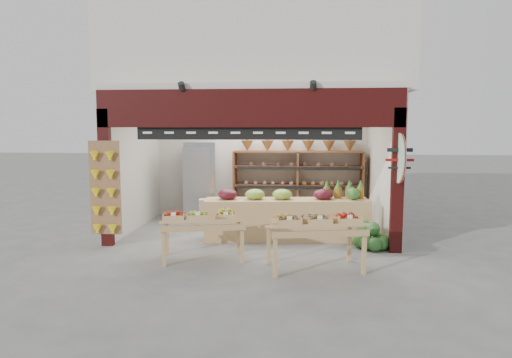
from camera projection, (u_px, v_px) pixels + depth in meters
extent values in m
plane|color=slate|center=(253.00, 236.00, 9.73)|extent=(60.00, 60.00, 0.00)
cube|color=beige|center=(261.00, 158.00, 11.83)|extent=(5.76, 0.18, 3.00)
cube|color=beige|center=(134.00, 163.00, 10.41)|extent=(0.18, 3.38, 3.00)
cube|color=beige|center=(383.00, 164.00, 9.90)|extent=(0.18, 3.38, 3.00)
cube|color=beige|center=(255.00, 92.00, 9.98)|extent=(5.76, 3.38, 0.12)
cube|color=beige|center=(260.00, 48.00, 10.94)|extent=(6.36, 4.60, 2.40)
cube|color=black|center=(247.00, 108.00, 8.39)|extent=(5.70, 0.14, 0.70)
cube|color=black|center=(106.00, 178.00, 8.79)|extent=(0.22, 0.14, 2.65)
cube|color=black|center=(397.00, 181.00, 8.29)|extent=(0.22, 0.14, 2.65)
cube|color=black|center=(247.00, 133.00, 8.47)|extent=(4.20, 0.05, 0.26)
cylinder|color=white|center=(253.00, 119.00, 8.50)|extent=(0.34, 0.05, 0.34)
cube|color=#936942|center=(105.00, 188.00, 8.72)|extent=(0.60, 0.04, 1.80)
cylinder|color=#C2F4D3|center=(399.00, 158.00, 8.15)|extent=(0.04, 0.90, 0.90)
cylinder|color=maroon|center=(400.00, 158.00, 8.13)|extent=(0.01, 0.92, 0.92)
cube|color=brown|center=(235.00, 185.00, 11.61)|extent=(0.05, 0.53, 1.70)
cube|color=brown|center=(298.00, 185.00, 11.46)|extent=(0.05, 0.53, 1.70)
cube|color=brown|center=(362.00, 186.00, 11.32)|extent=(0.05, 0.53, 1.70)
cube|color=brown|center=(297.00, 204.00, 11.52)|extent=(3.18, 0.53, 0.04)
cube|color=brown|center=(298.00, 185.00, 11.46)|extent=(3.18, 0.53, 0.04)
cube|color=brown|center=(298.00, 166.00, 11.41)|extent=(3.18, 0.53, 0.04)
cube|color=brown|center=(298.00, 152.00, 11.37)|extent=(3.18, 0.53, 0.04)
cone|color=brown|center=(247.00, 146.00, 11.47)|extent=(0.32, 0.32, 0.28)
cone|color=brown|center=(267.00, 146.00, 11.42)|extent=(0.32, 0.32, 0.28)
cone|color=brown|center=(288.00, 146.00, 11.37)|extent=(0.32, 0.32, 0.28)
cone|color=brown|center=(308.00, 146.00, 11.33)|extent=(0.32, 0.32, 0.28)
cone|color=brown|center=(329.00, 146.00, 11.28)|extent=(0.32, 0.32, 0.28)
cone|color=brown|center=(350.00, 146.00, 11.24)|extent=(0.32, 0.32, 0.28)
cube|color=#B8BBC0|center=(200.00, 181.00, 11.39)|extent=(0.90, 0.90, 1.94)
cube|color=white|center=(206.00, 220.00, 10.47)|extent=(0.47, 0.38, 0.36)
cube|color=white|center=(208.00, 206.00, 10.43)|extent=(0.42, 0.36, 0.30)
cube|color=#154F26|center=(230.00, 222.00, 10.40)|extent=(0.44, 0.36, 0.30)
cube|color=white|center=(230.00, 219.00, 10.80)|extent=(0.40, 0.33, 0.28)
cube|color=tan|center=(287.00, 219.00, 9.37)|extent=(3.39, 0.95, 0.84)
ellipsoid|color=#59141E|center=(228.00, 194.00, 9.31)|extent=(0.41, 0.37, 0.22)
ellipsoid|color=#8CB23F|center=(255.00, 194.00, 9.31)|extent=(0.41, 0.37, 0.22)
ellipsoid|color=#8CB23F|center=(282.00, 194.00, 9.31)|extent=(0.41, 0.37, 0.22)
ellipsoid|color=#59141E|center=(323.00, 194.00, 9.31)|extent=(0.41, 0.37, 0.22)
cylinder|color=olive|center=(327.00, 193.00, 9.45)|extent=(0.15, 0.15, 0.22)
cylinder|color=olive|center=(338.00, 193.00, 9.45)|extent=(0.15, 0.15, 0.22)
cylinder|color=olive|center=(349.00, 193.00, 9.45)|extent=(0.15, 0.15, 0.22)
cylinder|color=olive|center=(360.00, 193.00, 9.45)|extent=(0.15, 0.15, 0.22)
cube|color=tan|center=(203.00, 221.00, 7.94)|extent=(1.56, 1.08, 0.22)
cube|color=tan|center=(164.00, 249.00, 7.57)|extent=(0.07, 0.07, 0.57)
cube|color=tan|center=(242.00, 247.00, 7.73)|extent=(0.07, 0.07, 0.57)
cube|color=tan|center=(167.00, 239.00, 8.24)|extent=(0.07, 0.07, 0.57)
cube|color=tan|center=(239.00, 237.00, 8.40)|extent=(0.07, 0.07, 0.57)
cube|color=tan|center=(315.00, 226.00, 7.38)|extent=(1.66, 1.14, 0.23)
cube|color=tan|center=(275.00, 258.00, 6.99)|extent=(0.07, 0.07, 0.62)
cube|color=tan|center=(364.00, 255.00, 7.14)|extent=(0.07, 0.07, 0.62)
cube|color=tan|center=(269.00, 246.00, 7.71)|extent=(0.07, 0.07, 0.62)
cube|color=tan|center=(349.00, 243.00, 7.86)|extent=(0.07, 0.07, 0.62)
sphere|color=#1A501C|center=(366.00, 243.00, 8.57)|extent=(0.27, 0.27, 0.27)
sphere|color=#1A501C|center=(382.00, 243.00, 8.54)|extent=(0.27, 0.27, 0.27)
sphere|color=#1A501C|center=(364.00, 239.00, 8.85)|extent=(0.27, 0.27, 0.27)
sphere|color=#1A501C|center=(379.00, 240.00, 8.83)|extent=(0.27, 0.27, 0.27)
sphere|color=#1A501C|center=(373.00, 229.00, 8.67)|extent=(0.27, 0.27, 0.27)
sphere|color=#1A501C|center=(375.00, 245.00, 8.46)|extent=(0.27, 0.27, 0.27)
sphere|color=#1A501C|center=(360.00, 241.00, 8.72)|extent=(0.27, 0.27, 0.27)
sphere|color=#1A501C|center=(364.00, 227.00, 8.85)|extent=(0.27, 0.27, 0.27)
sphere|color=#1A501C|center=(383.00, 241.00, 8.71)|extent=(0.27, 0.27, 0.27)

